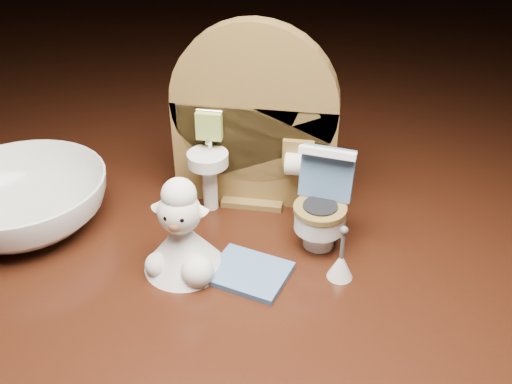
% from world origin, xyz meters
% --- Properties ---
extents(backdrop_panel, '(0.13, 0.05, 0.15)m').
position_xyz_m(backdrop_panel, '(-0.00, 0.06, 0.07)').
color(backdrop_panel, brown).
rests_on(backdrop_panel, ground).
extents(toy_toilet, '(0.04, 0.05, 0.08)m').
position_xyz_m(toy_toilet, '(0.06, 0.02, 0.03)').
color(toy_toilet, white).
rests_on(toy_toilet, ground).
extents(bath_mat, '(0.06, 0.06, 0.00)m').
position_xyz_m(bath_mat, '(0.01, -0.03, 0.00)').
color(bath_mat, '#466B96').
rests_on(bath_mat, ground).
extents(toilet_brush, '(0.02, 0.02, 0.04)m').
position_xyz_m(toilet_brush, '(0.08, -0.02, 0.01)').
color(toilet_brush, white).
rests_on(toilet_brush, ground).
extents(plush_lamb, '(0.06, 0.06, 0.07)m').
position_xyz_m(plush_lamb, '(-0.03, -0.03, 0.03)').
color(plush_lamb, white).
rests_on(plush_lamb, ground).
extents(ceramic_bowl, '(0.16, 0.16, 0.04)m').
position_xyz_m(ceramic_bowl, '(-0.17, 0.00, 0.02)').
color(ceramic_bowl, white).
rests_on(ceramic_bowl, ground).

